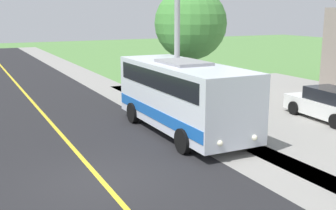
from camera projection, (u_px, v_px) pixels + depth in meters
ground_plane at (101, 180)px, 12.34m from camera, size 120.00×120.00×0.00m
road_surface at (101, 180)px, 12.34m from camera, size 8.00×100.00×0.01m
sidewalk at (245, 154)px, 14.60m from camera, size 2.40×100.00×0.01m
road_centre_line at (101, 180)px, 12.34m from camera, size 0.16×100.00×0.00m
shuttle_bus_front at (183, 94)px, 16.91m from camera, size 2.76×7.64×2.94m
street_light_pole at (175, 20)px, 17.64m from camera, size 1.97×0.24×8.16m
parked_car_near at (331, 105)px, 19.15m from camera, size 2.28×4.53×1.45m
tree_curbside at (191, 24)px, 21.49m from camera, size 3.71×3.71×6.10m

